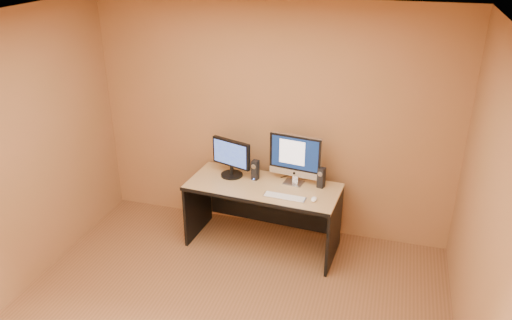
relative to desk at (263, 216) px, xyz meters
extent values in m
plane|color=white|center=(-0.03, -1.52, 2.23)|extent=(4.00, 4.00, 0.00)
cube|color=silver|center=(0.28, -0.19, 0.38)|extent=(0.44, 0.14, 0.02)
ellipsoid|color=white|center=(0.57, -0.17, 0.39)|extent=(0.06, 0.10, 0.04)
cylinder|color=black|center=(0.26, 0.31, 0.37)|extent=(0.04, 0.22, 0.01)
cylinder|color=black|center=(0.19, 0.30, 0.37)|extent=(0.12, 0.14, 0.01)
camera|label=1|loc=(1.23, -4.51, 2.80)|focal=35.00mm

